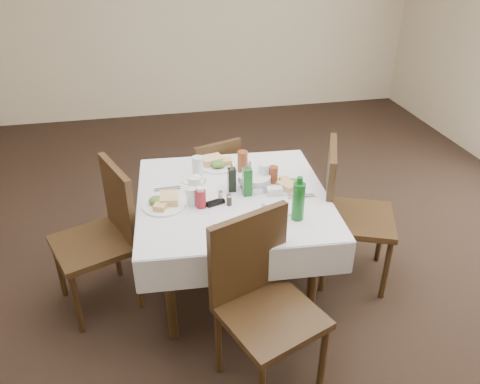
{
  "coord_description": "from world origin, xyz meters",
  "views": [
    {
      "loc": [
        -0.61,
        -2.76,
        2.31
      ],
      "look_at": [
        -0.08,
        -0.2,
        0.8
      ],
      "focal_mm": 35.0,
      "sensor_mm": 36.0,
      "label": 1
    }
  ],
  "objects": [
    {
      "name": "cutlery_n",
      "position": [
        0.07,
        0.21,
        0.77
      ],
      "size": [
        0.08,
        0.17,
        0.01
      ],
      "color": "silver",
      "rests_on": "dining_table"
    },
    {
      "name": "ketchup_bottle",
      "position": [
        -0.34,
        -0.26,
        0.83
      ],
      "size": [
        0.06,
        0.06,
        0.14
      ],
      "color": "maroon",
      "rests_on": "dining_table"
    },
    {
      "name": "chair_north",
      "position": [
        -0.14,
        0.61,
        0.48
      ],
      "size": [
        0.5,
        0.5,
        0.84
      ],
      "color": "black",
      "rests_on": "ground"
    },
    {
      "name": "water_n",
      "position": [
        -0.31,
        0.16,
        0.83
      ],
      "size": [
        0.08,
        0.08,
        0.14
      ],
      "color": "silver",
      "rests_on": "dining_table"
    },
    {
      "name": "iced_tea_b",
      "position": [
        0.18,
        -0.07,
        0.83
      ],
      "size": [
        0.06,
        0.06,
        0.13
      ],
      "color": "brown",
      "rests_on": "dining_table"
    },
    {
      "name": "chair_west",
      "position": [
        -0.96,
        -0.1,
        0.57
      ],
      "size": [
        0.62,
        0.62,
        1.0
      ],
      "color": "black",
      "rests_on": "ground"
    },
    {
      "name": "chair_south",
      "position": [
        -0.12,
        -0.92,
        0.58
      ],
      "size": [
        0.63,
        0.63,
        1.02
      ],
      "color": "black",
      "rests_on": "ground"
    },
    {
      "name": "bread_basket",
      "position": [
        0.05,
        -0.07,
        0.8
      ],
      "size": [
        0.23,
        0.23,
        0.08
      ],
      "color": "silver",
      "rests_on": "dining_table"
    },
    {
      "name": "meal_north",
      "position": [
        -0.15,
        0.28,
        0.79
      ],
      "size": [
        0.29,
        0.29,
        0.06
      ],
      "color": "white",
      "rests_on": "dining_table"
    },
    {
      "name": "meal_east",
      "position": [
        0.27,
        -0.13,
        0.78
      ],
      "size": [
        0.24,
        0.24,
        0.05
      ],
      "color": "white",
      "rests_on": "dining_table"
    },
    {
      "name": "salt_shaker",
      "position": [
        -0.21,
        -0.22,
        0.8
      ],
      "size": [
        0.03,
        0.03,
        0.07
      ],
      "color": "white",
      "rests_on": "dining_table"
    },
    {
      "name": "cutlery_w",
      "position": [
        -0.54,
        -0.0,
        0.77
      ],
      "size": [
        0.18,
        0.05,
        0.01
      ],
      "color": "silver",
      "rests_on": "dining_table"
    },
    {
      "name": "room_shell",
      "position": [
        0.0,
        0.0,
        1.71
      ],
      "size": [
        6.04,
        7.04,
        2.8
      ],
      "color": "beige",
      "rests_on": "ground"
    },
    {
      "name": "chair_east",
      "position": [
        0.67,
        -0.19,
        0.59
      ],
      "size": [
        0.64,
        0.64,
        1.04
      ],
      "color": "black",
      "rests_on": "ground"
    },
    {
      "name": "dining_table",
      "position": [
        -0.12,
        -0.15,
        0.68
      ],
      "size": [
        1.31,
        1.31,
        0.76
      ],
      "color": "black",
      "rests_on": "ground"
    },
    {
      "name": "sugar_caddy",
      "position": [
        0.15,
        -0.21,
        0.79
      ],
      "size": [
        0.11,
        0.06,
        0.05
      ],
      "color": "white",
      "rests_on": "dining_table"
    },
    {
      "name": "pepper_shaker",
      "position": [
        -0.17,
        -0.28,
        0.8
      ],
      "size": [
        0.03,
        0.03,
        0.08
      ],
      "color": "#3B3022",
      "rests_on": "dining_table"
    },
    {
      "name": "cutlery_s",
      "position": [
        -0.29,
        -0.57,
        0.77
      ],
      "size": [
        0.04,
        0.17,
        0.01
      ],
      "color": "silver",
      "rests_on": "dining_table"
    },
    {
      "name": "coffee_mug",
      "position": [
        -0.35,
        -0.05,
        0.81
      ],
      "size": [
        0.15,
        0.14,
        0.1
      ],
      "color": "white",
      "rests_on": "dining_table"
    },
    {
      "name": "water_w",
      "position": [
        -0.4,
        -0.23,
        0.82
      ],
      "size": [
        0.06,
        0.06,
        0.12
      ],
      "color": "silver",
      "rests_on": "dining_table"
    },
    {
      "name": "ground_plane",
      "position": [
        0.0,
        0.0,
        0.0
      ],
      "size": [
        7.0,
        7.0,
        0.0
      ],
      "primitive_type": "plane",
      "color": "black"
    },
    {
      "name": "water_e",
      "position": [
        0.12,
        -0.04,
        0.83
      ],
      "size": [
        0.08,
        0.08,
        0.15
      ],
      "color": "silver",
      "rests_on": "dining_table"
    },
    {
      "name": "green_bottle",
      "position": [
        0.21,
        -0.52,
        0.89
      ],
      "size": [
        0.07,
        0.07,
        0.28
      ],
      "color": "#166421",
      "rests_on": "dining_table"
    },
    {
      "name": "meal_west",
      "position": [
        -0.57,
        -0.2,
        0.79
      ],
      "size": [
        0.27,
        0.27,
        0.06
      ],
      "color": "white",
      "rests_on": "dining_table"
    },
    {
      "name": "cutlery_e",
      "position": [
        0.31,
        -0.28,
        0.77
      ],
      "size": [
        0.18,
        0.06,
        0.01
      ],
      "color": "silver",
      "rests_on": "dining_table"
    },
    {
      "name": "meal_south",
      "position": [
        -0.14,
        -0.58,
        0.78
      ],
      "size": [
        0.24,
        0.24,
        0.05
      ],
      "color": "white",
      "rests_on": "dining_table"
    },
    {
      "name": "side_plate_a",
      "position": [
        -0.37,
        0.09,
        0.77
      ],
      "size": [
        0.14,
        0.14,
        0.01
      ],
      "color": "white",
      "rests_on": "dining_table"
    },
    {
      "name": "water_s",
      "position": [
        0.02,
        -0.49,
        0.82
      ],
      "size": [
        0.07,
        0.07,
        0.12
      ],
      "color": "silver",
      "rests_on": "dining_table"
    },
    {
      "name": "iced_tea_a",
      "position": [
        0.01,
        0.16,
        0.84
      ],
      "size": [
        0.07,
        0.07,
        0.15
      ],
      "color": "brown",
      "rests_on": "dining_table"
    },
    {
      "name": "oil_cruet_dark",
      "position": [
        -0.12,
        -0.1,
        0.85
      ],
      "size": [
        0.05,
        0.05,
        0.21
      ],
      "color": "black",
      "rests_on": "dining_table"
    },
    {
      "name": "oil_cruet_green",
      "position": [
        -0.03,
        -0.17,
        0.87
      ],
      "size": [
        0.06,
        0.06,
        0.24
      ],
      "color": "#166421",
      "rests_on": "dining_table"
    },
    {
      "name": "sunglasses",
      "position": [
        -0.25,
        -0.25,
        0.77
      ],
      "size": [
        0.13,
        0.07,
        0.03
      ],
      "color": "black",
      "rests_on": "dining_table"
    },
    {
      "name": "side_plate_b",
      "position": [
        0.15,
        -0.4,
        0.77
      ],
      "size": [
        0.15,
        0.15,
        0.01
      ],
      "color": "white",
      "rests_on": "dining_table"
    }
  ]
}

